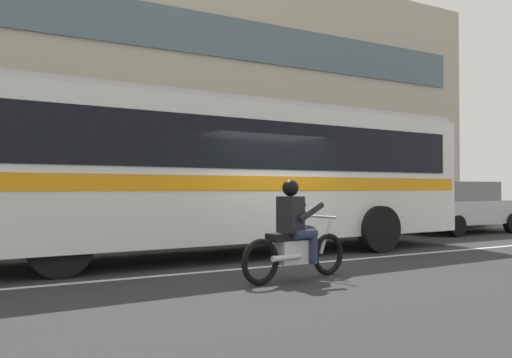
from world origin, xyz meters
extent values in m
plane|color=#2B2B2D|center=(0.00, 0.00, 0.00)|extent=(60.00, 60.00, 0.00)
cube|color=gray|center=(0.00, 5.10, 0.07)|extent=(28.00, 3.80, 0.15)
cube|color=silver|center=(0.00, -0.60, 0.00)|extent=(26.60, 0.14, 0.01)
cube|color=#B2A893|center=(0.00, 7.40, 4.67)|extent=(28.00, 0.80, 9.34)
cube|color=#4C606B|center=(0.00, 6.96, 3.27)|extent=(25.76, 0.10, 1.40)
cube|color=#4C606B|center=(0.00, 6.96, 6.54)|extent=(25.76, 0.10, 1.40)
cube|color=white|center=(-0.44, 1.20, 1.73)|extent=(11.68, 3.04, 2.70)
cube|color=black|center=(-0.44, 1.20, 2.28)|extent=(10.76, 3.04, 0.96)
cube|color=orange|center=(-0.44, 1.20, 1.53)|extent=(11.45, 3.06, 0.28)
cube|color=silver|center=(-0.44, 1.20, 3.14)|extent=(11.44, 2.90, 0.16)
cylinder|color=black|center=(-4.03, 0.02, 0.52)|extent=(1.04, 0.30, 1.04)
cylinder|color=black|center=(2.75, 0.02, 0.52)|extent=(1.04, 0.30, 1.04)
torus|color=black|center=(-0.13, -1.89, 0.34)|extent=(0.70, 0.20, 0.69)
torus|color=black|center=(-1.56, -2.13, 0.34)|extent=(0.70, 0.20, 0.69)
cube|color=silver|center=(-0.90, -2.02, 0.44)|extent=(0.68, 0.38, 0.36)
ellipsoid|color=black|center=(-0.65, -1.97, 0.72)|extent=(0.52, 0.36, 0.24)
cube|color=black|center=(-1.10, -2.05, 0.69)|extent=(0.60, 0.35, 0.12)
cylinder|color=silver|center=(-0.19, -1.90, 0.65)|extent=(0.28, 0.10, 0.58)
cylinder|color=silver|center=(-0.27, -1.91, 0.96)|extent=(0.15, 0.64, 0.04)
cylinder|color=silver|center=(-1.17, -2.22, 0.39)|extent=(0.56, 0.18, 0.09)
cube|color=black|center=(-0.97, -2.03, 1.02)|extent=(0.34, 0.40, 0.56)
sphere|color=black|center=(-0.97, -2.03, 1.44)|extent=(0.26, 0.26, 0.26)
cylinder|color=#232D4C|center=(-0.86, -1.83, 0.72)|extent=(0.44, 0.22, 0.15)
cylinder|color=#232D4C|center=(-0.68, -1.80, 0.48)|extent=(0.13, 0.13, 0.46)
cylinder|color=#232D4C|center=(-0.80, -2.18, 0.72)|extent=(0.44, 0.22, 0.15)
cylinder|color=#232D4C|center=(-0.62, -2.15, 0.48)|extent=(0.13, 0.13, 0.46)
cylinder|color=black|center=(-0.76, -1.79, 1.06)|extent=(0.53, 0.20, 0.32)
cylinder|color=black|center=(-0.70, -2.19, 1.06)|extent=(0.53, 0.20, 0.32)
cube|color=silver|center=(8.69, 2.60, 0.68)|extent=(4.28, 1.88, 0.72)
cube|color=slate|center=(8.48, 2.60, 1.34)|extent=(2.24, 1.63, 0.60)
cylinder|color=black|center=(10.01, 1.75, 0.32)|extent=(0.64, 0.22, 0.64)
cylinder|color=black|center=(7.38, 1.75, 0.32)|extent=(0.64, 0.22, 0.64)
camera|label=1|loc=(-5.43, -8.82, 1.42)|focal=36.74mm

